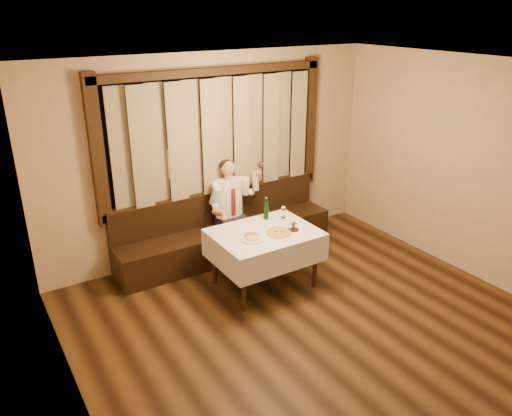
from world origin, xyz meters
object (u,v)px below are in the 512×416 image
green_bottle (266,210)px  pizza (279,232)px  pasta_red (251,234)px  cruet_caddy (293,228)px  dining_table (265,239)px  banquette (226,234)px  seated_man (232,202)px  pasta_cream (252,237)px

green_bottle → pizza: bearing=-104.0°
pasta_red → cruet_caddy: bearing=-12.9°
dining_table → green_bottle: 0.46m
pasta_red → green_bottle: green_bottle is taller
banquette → seated_man: 0.52m
green_bottle → seated_man: (-0.17, 0.61, -0.07)m
pizza → cruet_caddy: cruet_caddy is taller
pasta_red → cruet_caddy: (0.54, -0.12, 0.00)m
pizza → green_bottle: bearing=76.0°
banquette → green_bottle: green_bottle is taller
green_bottle → cruet_caddy: bearing=-81.3°
pizza → pasta_red: pasta_red is taller
dining_table → pizza: 0.22m
pizza → dining_table: bearing=129.2°
dining_table → pizza: bearing=-50.8°
dining_table → pasta_cream: size_ratio=4.78×
green_bottle → cruet_caddy: (0.08, -0.50, -0.08)m
cruet_caddy → seated_man: size_ratio=0.09×
pizza → pasta_cream: 0.37m
banquette → dining_table: 1.08m
banquette → pizza: (0.11, -1.16, 0.46)m
pizza → banquette: bearing=95.6°
pasta_red → seated_man: (0.29, 0.99, 0.02)m
pasta_cream → seated_man: bearing=73.4°
pasta_cream → green_bottle: 0.66m
cruet_caddy → pasta_cream: bearing=-169.2°
banquette → dining_table: size_ratio=2.52×
banquette → seated_man: size_ratio=2.28×
pasta_red → green_bottle: size_ratio=0.95×
pasta_red → pasta_cream: 0.07m
pasta_cream → green_bottle: size_ratio=0.88×
banquette → pasta_cream: bearing=-102.3°
pizza → seated_man: seated_man is taller
green_bottle → cruet_caddy: size_ratio=2.39×
green_bottle → seated_man: seated_man is taller
banquette → pasta_red: 1.21m
pizza → seated_man: size_ratio=0.23×
banquette → pasta_cream: (-0.25, -1.15, 0.48)m
dining_table → pizza: (0.11, -0.14, 0.12)m
green_bottle → cruet_caddy: 0.51m
seated_man → pizza: bearing=-87.3°
banquette → dining_table: (0.00, -1.02, 0.34)m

